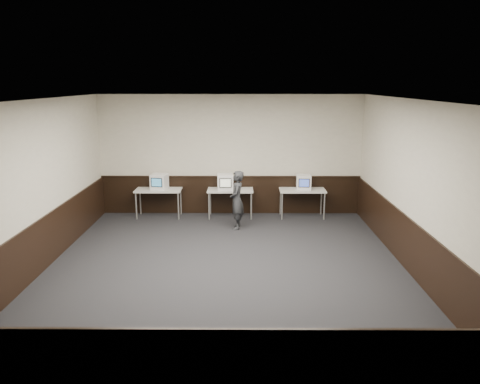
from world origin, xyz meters
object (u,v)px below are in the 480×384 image
at_px(emac_left, 159,182).
at_px(person, 237,200).
at_px(desk_center, 230,192).
at_px(emac_right, 304,182).
at_px(desk_left, 158,192).
at_px(desk_right, 302,192).
at_px(emac_center, 225,182).

relative_size(emac_left, person, 0.34).
bearing_deg(desk_center, emac_right, 1.05).
bearing_deg(desk_left, desk_center, 0.00).
height_order(desk_left, emac_right, emac_right).
height_order(desk_left, emac_left, emac_left).
distance_m(desk_center, emac_right, 1.95).
height_order(desk_center, emac_right, emac_right).
relative_size(desk_center, desk_right, 1.00).
bearing_deg(emac_left, desk_right, 9.17).
height_order(emac_left, person, person).
relative_size(desk_right, emac_right, 2.79).
height_order(desk_left, person, person).
bearing_deg(desk_right, desk_center, 180.00).
height_order(desk_right, emac_left, emac_left).
bearing_deg(desk_left, emac_left, 53.74).
xyz_separation_m(desk_center, emac_right, (1.93, 0.04, 0.26)).
bearing_deg(desk_center, emac_center, -162.89).
relative_size(desk_right, emac_center, 2.57).
relative_size(desk_right, person, 0.84).
distance_m(desk_center, person, 1.03).
bearing_deg(person, desk_left, -113.02).
bearing_deg(emac_left, person, -17.26).
relative_size(emac_left, emac_right, 1.12).
bearing_deg(desk_center, emac_left, 178.84).
distance_m(emac_right, person, 2.05).
bearing_deg(emac_left, emac_right, 9.71).
xyz_separation_m(desk_center, emac_center, (-0.13, -0.04, 0.28)).
distance_m(emac_left, person, 2.32).
xyz_separation_m(emac_left, emac_center, (1.74, -0.08, 0.01)).
xyz_separation_m(desk_left, emac_center, (1.77, -0.04, 0.28)).
distance_m(desk_left, desk_right, 3.80).
distance_m(desk_left, emac_right, 3.84).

